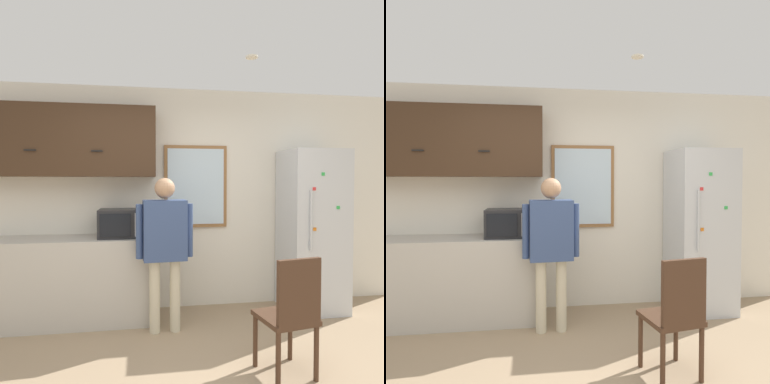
{
  "view_description": "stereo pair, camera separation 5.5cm",
  "coord_description": "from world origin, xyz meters",
  "views": [
    {
      "loc": [
        -0.43,
        -2.19,
        1.56
      ],
      "look_at": [
        0.08,
        1.1,
        1.46
      ],
      "focal_mm": 32.0,
      "sensor_mm": 36.0,
      "label": 1
    },
    {
      "loc": [
        -0.37,
        -2.2,
        1.56
      ],
      "look_at": [
        0.08,
        1.1,
        1.46
      ],
      "focal_mm": 32.0,
      "sensor_mm": 36.0,
      "label": 2
    }
  ],
  "objects": [
    {
      "name": "ceiling_light",
      "position": [
        0.58,
        0.79,
        2.68
      ],
      "size": [
        0.11,
        0.11,
        0.01
      ],
      "color": "white"
    },
    {
      "name": "upper_cabinets",
      "position": [
        -1.22,
        1.83,
        2.01
      ],
      "size": [
        1.96,
        0.38,
        0.79
      ],
      "color": "#3D2819"
    },
    {
      "name": "person",
      "position": [
        -0.17,
        1.32,
        0.97
      ],
      "size": [
        0.59,
        0.24,
        1.6
      ],
      "rotation": [
        0.0,
        0.0,
        0.05
      ],
      "color": "beige",
      "rests_on": "ground_plane"
    },
    {
      "name": "refrigerator",
      "position": [
        1.65,
        1.69,
        0.97
      ],
      "size": [
        0.69,
        0.66,
        1.94
      ],
      "color": "silver",
      "rests_on": "ground_plane"
    },
    {
      "name": "microwave",
      "position": [
        -0.64,
        1.7,
        1.09
      ],
      "size": [
        0.47,
        0.38,
        0.31
      ],
      "color": "#232326",
      "rests_on": "counter"
    },
    {
      "name": "chair",
      "position": [
        0.75,
        0.32,
        0.54
      ],
      "size": [
        0.47,
        0.47,
        0.98
      ],
      "rotation": [
        0.0,
        0.0,
        3.32
      ],
      "color": "#472D1E",
      "rests_on": "ground_plane"
    },
    {
      "name": "counter",
      "position": [
        -1.22,
        1.72,
        0.47
      ],
      "size": [
        1.96,
        0.58,
        0.94
      ],
      "color": "#BCB7AD",
      "rests_on": "ground_plane"
    },
    {
      "name": "back_wall",
      "position": [
        0.0,
        2.04,
        1.35
      ],
      "size": [
        6.0,
        0.06,
        2.7
      ],
      "color": "silver",
      "rests_on": "ground_plane"
    },
    {
      "name": "window",
      "position": [
        0.27,
        1.99,
        1.5
      ],
      "size": [
        0.78,
        0.05,
        1.01
      ],
      "color": "olive"
    }
  ]
}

